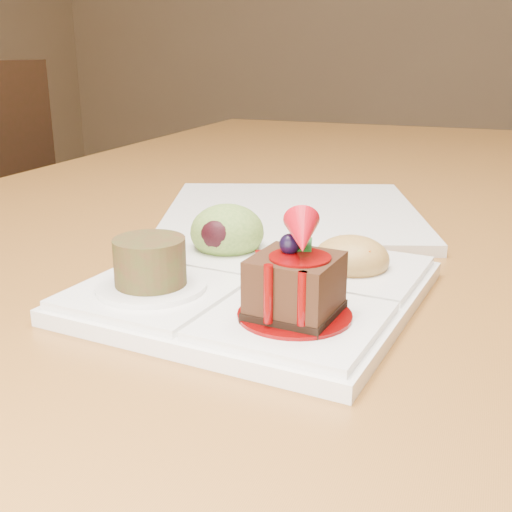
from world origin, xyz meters
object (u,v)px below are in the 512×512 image
(dining_table, at_px, (321,256))
(sampler_plate, at_px, (256,274))
(chair_left, at_px, (23,265))
(second_plate, at_px, (292,214))

(dining_table, relative_size, sampler_plate, 6.96)
(dining_table, height_order, chair_left, chair_left)
(dining_table, bearing_deg, sampler_plate, -84.31)
(second_plate, bearing_deg, chair_left, 155.45)
(chair_left, distance_m, second_plate, 0.77)
(sampler_plate, xyz_separation_m, second_plate, (-0.05, 0.24, -0.01))
(dining_table, height_order, second_plate, second_plate)
(sampler_plate, height_order, second_plate, sampler_plate)
(sampler_plate, bearing_deg, dining_table, 101.74)
(dining_table, bearing_deg, second_plate, -100.87)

